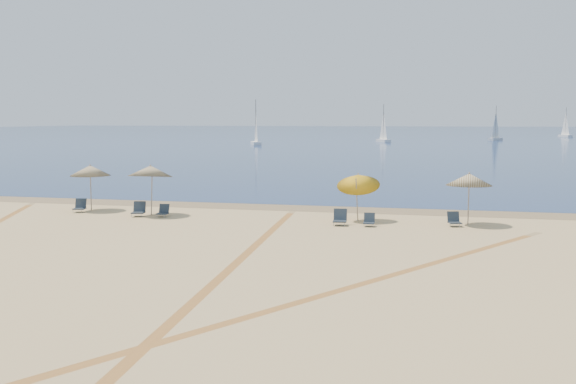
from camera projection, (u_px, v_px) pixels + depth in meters
The scene contains 18 objects.
ground at pixel (63, 359), 13.72m from camera, with size 160.00×160.00×0.00m, color tan.
ocean at pixel (425, 133), 231.40m from camera, with size 500.00×500.00×0.00m, color #0C2151.
wet_sand at pixel (305, 208), 36.94m from camera, with size 500.00×500.00×0.00m, color olive.
umbrella_1 at pixel (90, 171), 35.75m from camera, with size 2.14×2.14×2.47m.
umbrella_2 at pixel (150, 171), 33.97m from camera, with size 2.30×2.34×2.62m.
umbrella_3 at pixel (358, 180), 31.99m from camera, with size 2.05×2.11×2.62m.
umbrella_4 at pixel (469, 179), 30.87m from camera, with size 2.11×2.11×2.44m.
chair_2 at pixel (80, 206), 35.29m from camera, with size 0.70×0.77×0.69m.
chair_3 at pixel (139, 210), 33.74m from camera, with size 0.73×0.82×0.73m.
chair_4 at pixel (163, 211), 33.60m from camera, with size 0.53×0.62×0.62m.
chair_5 at pixel (340, 218), 30.93m from camera, with size 0.67×0.76×0.74m.
chair_6 at pixel (369, 220), 30.62m from camera, with size 0.52×0.60×0.60m.
chair_7 at pixel (454, 220), 30.62m from camera, with size 0.69×0.76×0.65m.
sailboat_0 at pixel (565, 128), 179.10m from camera, with size 3.06×5.42×7.87m.
sailboat_1 at pixel (496, 130), 150.57m from camera, with size 3.55×5.23×7.75m.
sailboat_2 at pixel (256, 131), 125.27m from camera, with size 3.50×5.77×8.41m.
sailboat_3 at pixel (383, 131), 140.11m from camera, with size 3.54×5.36×7.91m.
tire_tracks at pixel (144, 271), 21.63m from camera, with size 52.41×41.50×0.00m.
Camera 1 is at (7.52, -11.86, 4.87)m, focal length 42.00 mm.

